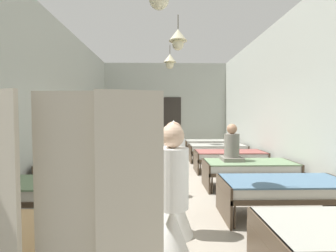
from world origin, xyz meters
name	(u,v)px	position (x,y,z in m)	size (l,w,h in m)	color
ground_plane	(168,181)	(0.00, 0.00, -0.05)	(6.12, 10.73, 0.10)	#9E9384
room_shell	(167,101)	(0.00, 1.19, 1.98)	(5.92, 10.33, 3.95)	#B2B7AD
bed_left_row_1	(57,190)	(-1.71, -2.18, 0.44)	(1.90, 0.84, 0.57)	#473828
bed_right_row_1	(284,189)	(1.71, -2.18, 0.44)	(1.90, 0.84, 0.57)	#473828
bed_left_row_2	(88,168)	(-1.71, -0.73, 0.44)	(1.90, 0.84, 0.57)	#473828
bed_right_row_2	(249,168)	(1.71, -0.73, 0.44)	(1.90, 0.84, 0.57)	#473828
bed_left_row_3	(105,156)	(-1.71, 0.73, 0.44)	(1.90, 0.84, 0.57)	#473828
bed_right_row_3	(230,156)	(1.71, 0.73, 0.44)	(1.90, 0.84, 0.57)	#473828
bed_left_row_4	(116,149)	(-1.71, 2.18, 0.44)	(1.90, 0.84, 0.57)	#473828
bed_right_row_4	(217,149)	(1.71, 2.18, 0.44)	(1.90, 0.84, 0.57)	#473828
bed_left_row_5	(123,144)	(-1.71, 3.64, 0.44)	(1.90, 0.84, 0.57)	#473828
bed_right_row_5	(209,144)	(1.71, 3.64, 0.44)	(1.90, 0.84, 0.57)	#473828
nurse_near_aisle	(172,225)	(-0.05, -3.53, 0.53)	(0.52, 0.52, 1.49)	white
nurse_mid_aisle	(146,169)	(-0.46, -1.17, 0.53)	(0.52, 0.52, 1.49)	white
nurse_far_aisle	(173,194)	(0.00, -2.66, 0.53)	(0.52, 0.52, 1.49)	white
patient_seated_primary	(232,147)	(1.36, -0.64, 0.87)	(0.44, 0.44, 0.80)	slate
privacy_screen	(65,225)	(-0.76, -4.19, 0.85)	(1.25, 0.18, 1.70)	#BCB29E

